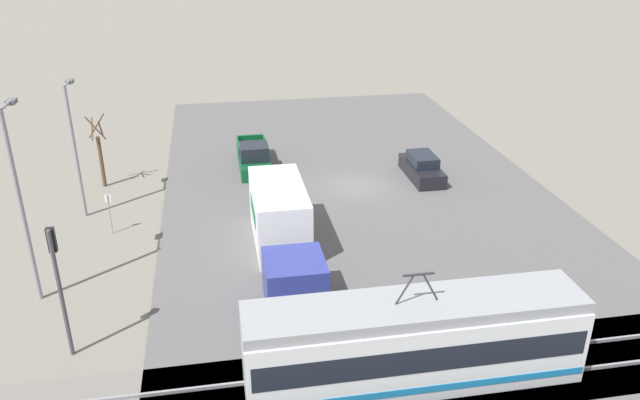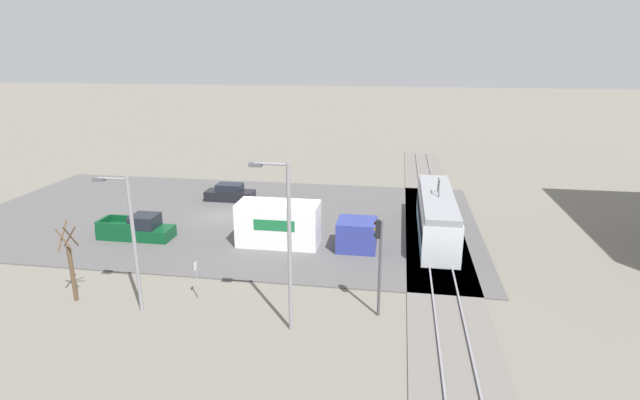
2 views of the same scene
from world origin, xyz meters
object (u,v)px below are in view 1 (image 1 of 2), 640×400
at_px(light_rail_tram, 414,342).
at_px(box_truck, 282,228).
at_px(street_tree, 100,154).
at_px(no_parking_sign, 109,210).
at_px(street_lamp_mid_block, 74,141).
at_px(pickup_truck, 254,158).
at_px(street_lamp_near_crossing, 20,194).
at_px(traffic_light_pole, 58,276).
at_px(sedan_car_0, 422,168).

xyz_separation_m(light_rail_tram, box_truck, (3.48, -10.01, -0.15)).
height_order(street_tree, no_parking_sign, street_tree).
height_order(light_rail_tram, street_lamp_mid_block, street_lamp_mid_block).
xyz_separation_m(box_truck, pickup_truck, (0.47, -12.16, -0.75)).
bearing_deg(light_rail_tram, street_lamp_mid_block, -50.23).
bearing_deg(light_rail_tram, street_lamp_near_crossing, -29.55).
bearing_deg(no_parking_sign, street_tree, -79.36).
relative_size(light_rail_tram, pickup_truck, 2.19).
bearing_deg(pickup_truck, street_tree, 7.86).
xyz_separation_m(street_tree, no_parking_sign, (-1.28, 6.81, -0.75)).
bearing_deg(street_lamp_mid_block, street_tree, -96.90).
relative_size(light_rail_tram, street_lamp_near_crossing, 1.38).
relative_size(box_truck, pickup_truck, 1.81).
xyz_separation_m(traffic_light_pole, street_lamp_near_crossing, (2.10, -4.45, 1.52)).
bearing_deg(street_lamp_near_crossing, box_truck, -171.06).
relative_size(traffic_light_pole, no_parking_sign, 2.39).
bearing_deg(sedan_car_0, traffic_light_pole, -142.32).
relative_size(box_truck, street_tree, 2.15).
distance_m(box_truck, sedan_car_0, 13.25).
distance_m(light_rail_tram, box_truck, 10.59).
xyz_separation_m(traffic_light_pole, no_parking_sign, (-0.27, -10.23, -2.11)).
bearing_deg(sedan_car_0, box_truck, -139.76).
xyz_separation_m(sedan_car_0, no_parking_sign, (18.81, 4.51, 0.64)).
distance_m(pickup_truck, no_parking_sign, 11.59).
height_order(sedan_car_0, no_parking_sign, no_parking_sign).
height_order(pickup_truck, street_tree, street_tree).
distance_m(box_truck, street_tree, 14.76).
bearing_deg(box_truck, light_rail_tram, 109.18).
bearing_deg(street_lamp_mid_block, no_parking_sign, 122.83).
bearing_deg(street_lamp_mid_block, pickup_truck, -151.77).
xyz_separation_m(street_tree, street_lamp_mid_block, (0.49, 4.06, 2.26)).
bearing_deg(light_rail_tram, no_parking_sign, -49.01).
distance_m(street_lamp_near_crossing, street_lamp_mid_block, 8.57).
distance_m(light_rail_tram, traffic_light_pole, 13.16).
relative_size(street_tree, no_parking_sign, 2.07).
relative_size(sedan_car_0, street_tree, 0.98).
distance_m(light_rail_tram, street_tree, 24.83).
height_order(traffic_light_pole, street_lamp_near_crossing, street_lamp_near_crossing).
distance_m(box_truck, pickup_truck, 12.19).
relative_size(light_rail_tram, no_parking_sign, 5.36).
relative_size(street_tree, street_lamp_mid_block, 0.62).
distance_m(light_rail_tram, no_parking_sign, 18.60).
distance_m(traffic_light_pole, street_tree, 17.12).
bearing_deg(traffic_light_pole, pickup_truck, -114.90).
bearing_deg(no_parking_sign, street_lamp_near_crossing, 67.65).
distance_m(street_lamp_near_crossing, no_parking_sign, 7.22).
bearing_deg(traffic_light_pole, box_truck, -145.42).
xyz_separation_m(light_rail_tram, no_parking_sign, (12.20, -14.04, -0.31)).
bearing_deg(box_truck, street_tree, -47.33).
bearing_deg(no_parking_sign, street_lamp_mid_block, -57.17).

